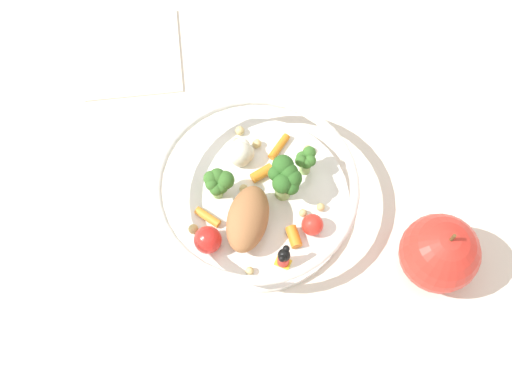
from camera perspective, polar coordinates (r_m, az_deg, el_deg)
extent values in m
plane|color=silver|center=(0.70, 1.26, -1.47)|extent=(2.40, 2.40, 0.00)
cylinder|color=white|center=(0.70, 0.00, -0.84)|extent=(0.21, 0.21, 0.01)
torus|color=white|center=(0.66, 0.00, 0.71)|extent=(0.22, 0.22, 0.01)
ellipsoid|color=#9E663D|center=(0.66, -0.78, -2.52)|extent=(0.08, 0.09, 0.04)
cylinder|color=#8EB766|center=(0.71, 4.59, 2.32)|extent=(0.01, 0.01, 0.02)
sphere|color=#386B28|center=(0.69, 4.22, 2.92)|extent=(0.01, 0.01, 0.01)
sphere|color=#386B28|center=(0.69, 4.76, 2.71)|extent=(0.01, 0.01, 0.01)
sphere|color=#386B28|center=(0.69, 5.08, 2.93)|extent=(0.01, 0.01, 0.01)
sphere|color=#386B28|center=(0.69, 4.99, 3.66)|extent=(0.02, 0.02, 0.02)
sphere|color=#386B28|center=(0.69, 4.35, 3.21)|extent=(0.01, 0.01, 0.01)
cylinder|color=#7FAD5B|center=(0.69, -3.60, 0.10)|extent=(0.01, 0.01, 0.02)
sphere|color=#386B28|center=(0.67, -4.14, 0.74)|extent=(0.01, 0.01, 0.01)
sphere|color=#386B28|center=(0.67, -3.73, 0.30)|extent=(0.02, 0.02, 0.02)
sphere|color=#386B28|center=(0.67, -3.28, 0.48)|extent=(0.02, 0.02, 0.02)
sphere|color=#386B28|center=(0.67, -2.91, 1.11)|extent=(0.02, 0.02, 0.02)
sphere|color=#386B28|center=(0.67, -3.63, 1.45)|extent=(0.02, 0.02, 0.02)
sphere|color=#386B28|center=(0.67, -4.22, 1.28)|extent=(0.02, 0.02, 0.02)
cylinder|color=#8EB766|center=(0.69, 2.54, 0.35)|extent=(0.02, 0.02, 0.03)
sphere|color=#2D6023|center=(0.66, 2.12, 1.00)|extent=(0.02, 0.02, 0.02)
sphere|color=#2D6023|center=(0.66, 2.51, 0.75)|extent=(0.02, 0.02, 0.02)
sphere|color=#2D6023|center=(0.66, 3.29, 0.47)|extent=(0.02, 0.02, 0.02)
sphere|color=#2D6023|center=(0.66, 3.34, 1.46)|extent=(0.02, 0.02, 0.02)
sphere|color=#2D6023|center=(0.66, 3.06, 1.81)|extent=(0.02, 0.02, 0.02)
sphere|color=#2D6023|center=(0.66, 2.53, 2.45)|extent=(0.02, 0.02, 0.02)
sphere|color=#2D6023|center=(0.66, 1.85, 1.73)|extent=(0.02, 0.02, 0.02)
sphere|color=silver|center=(0.70, -1.60, 3.66)|extent=(0.03, 0.03, 0.03)
sphere|color=silver|center=(0.71, -1.48, 3.29)|extent=(0.02, 0.02, 0.02)
sphere|color=silver|center=(0.71, -0.90, 3.77)|extent=(0.02, 0.02, 0.02)
sphere|color=silver|center=(0.71, -1.68, 4.10)|extent=(0.02, 0.02, 0.02)
cube|color=yellow|center=(0.67, 2.53, -6.58)|extent=(0.02, 0.02, 0.00)
cylinder|color=red|center=(0.66, 2.57, -6.30)|extent=(0.02, 0.02, 0.02)
sphere|color=black|center=(0.64, 2.62, -5.89)|extent=(0.01, 0.01, 0.01)
sphere|color=black|center=(0.64, 2.84, -5.31)|extent=(0.01, 0.01, 0.01)
sphere|color=black|center=(0.64, 2.45, -6.22)|extent=(0.01, 0.01, 0.01)
cylinder|color=orange|center=(0.67, 3.55, -4.19)|extent=(0.02, 0.03, 0.01)
cylinder|color=orange|center=(0.68, -4.53, -2.34)|extent=(0.02, 0.03, 0.01)
cylinder|color=orange|center=(0.70, 0.56, 1.78)|extent=(0.03, 0.01, 0.01)
cylinder|color=orange|center=(0.72, 2.16, 4.24)|extent=(0.03, 0.03, 0.01)
sphere|color=red|center=(0.67, 5.28, -3.06)|extent=(0.02, 0.02, 0.02)
sphere|color=red|center=(0.66, -4.52, -4.47)|extent=(0.03, 0.03, 0.03)
sphere|color=tan|center=(0.68, -5.88, -3.46)|extent=(0.01, 0.01, 0.01)
sphere|color=#D1B775|center=(0.72, -1.64, 4.78)|extent=(0.01, 0.01, 0.01)
sphere|color=#D1B775|center=(0.69, 4.40, -1.96)|extent=(0.01, 0.01, 0.01)
sphere|color=#D1B775|center=(0.72, 4.84, 3.97)|extent=(0.01, 0.01, 0.01)
sphere|color=tan|center=(0.69, 6.06, -1.41)|extent=(0.01, 0.01, 0.01)
sphere|color=#D1B775|center=(0.70, -1.16, 0.32)|extent=(0.01, 0.01, 0.01)
sphere|color=#D1B775|center=(0.73, -1.52, 5.74)|extent=(0.01, 0.01, 0.01)
sphere|color=#D1B775|center=(0.66, -0.59, -7.36)|extent=(0.01, 0.01, 0.01)
sphere|color=#D1B775|center=(0.72, 0.08, 4.54)|extent=(0.01, 0.01, 0.01)
sphere|color=red|center=(0.67, 16.73, -5.49)|extent=(0.08, 0.08, 0.08)
cylinder|color=brown|center=(0.62, 17.88, -4.07)|extent=(0.00, 0.00, 0.01)
cube|color=silver|center=(0.82, -11.49, 12.55)|extent=(0.16, 0.16, 0.01)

